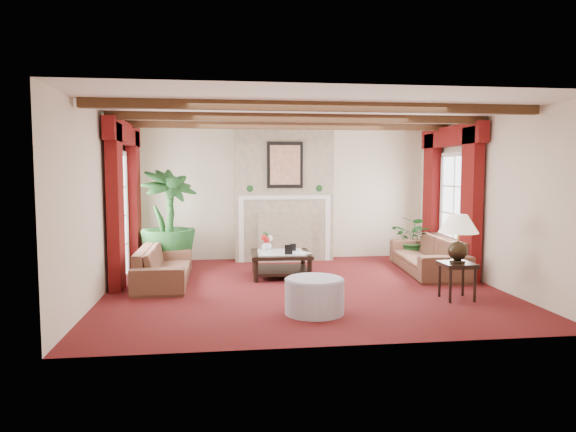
{
  "coord_description": "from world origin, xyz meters",
  "views": [
    {
      "loc": [
        -1.23,
        -7.87,
        1.83
      ],
      "look_at": [
        -0.18,
        0.4,
        1.1
      ],
      "focal_mm": 32.0,
      "sensor_mm": 36.0,
      "label": 1
    }
  ],
  "objects": [
    {
      "name": "table_lamp",
      "position": [
        2.07,
        -1.03,
        0.88
      ],
      "size": [
        0.56,
        0.56,
        0.71
      ],
      "primitive_type": null,
      "color": "black",
      "rests_on": "side_table"
    },
    {
      "name": "french_door_right",
      "position": [
        2.97,
        1.0,
        2.13
      ],
      "size": [
        0.1,
        1.1,
        2.16
      ],
      "primitive_type": null,
      "color": "white",
      "rests_on": "ground"
    },
    {
      "name": "sofa_left",
      "position": [
        -2.2,
        0.56,
        0.4
      ],
      "size": [
        2.03,
        0.63,
        0.79
      ],
      "primitive_type": "imported",
      "rotation": [
        0.0,
        0.0,
        1.58
      ],
      "color": "black",
      "rests_on": "ground"
    },
    {
      "name": "curtains_right",
      "position": [
        2.86,
        1.0,
        2.55
      ],
      "size": [
        0.2,
        2.4,
        2.55
      ],
      "primitive_type": null,
      "color": "#510C0A",
      "rests_on": "ground"
    },
    {
      "name": "book",
      "position": [
        0.02,
        0.67,
        0.55
      ],
      "size": [
        0.21,
        0.19,
        0.27
      ],
      "primitive_type": "imported",
      "rotation": [
        0.0,
        0.0,
        0.5
      ],
      "color": "black",
      "rests_on": "coffee_table"
    },
    {
      "name": "side_table",
      "position": [
        2.07,
        -1.03,
        0.27
      ],
      "size": [
        0.46,
        0.46,
        0.53
      ],
      "primitive_type": null,
      "rotation": [
        0.0,
        0.0,
        -0.03
      ],
      "color": "black",
      "rests_on": "ground"
    },
    {
      "name": "photo_frame_a",
      "position": [
        -0.15,
        0.6,
        0.51
      ],
      "size": [
        0.13,
        0.04,
        0.18
      ],
      "primitive_type": null,
      "rotation": [
        0.0,
        0.0,
        -0.11
      ],
      "color": "black",
      "rests_on": "coffee_table"
    },
    {
      "name": "left_wall",
      "position": [
        -3.0,
        0.0,
        1.35
      ],
      "size": [
        0.02,
        5.5,
        2.7
      ],
      "primitive_type": "cube",
      "color": "beige",
      "rests_on": "ground"
    },
    {
      "name": "right_wall",
      "position": [
        3.0,
        0.0,
        1.35
      ],
      "size": [
        0.02,
        5.5,
        2.7
      ],
      "primitive_type": "cube",
      "color": "beige",
      "rests_on": "ground"
    },
    {
      "name": "ceiling",
      "position": [
        0.0,
        0.0,
        2.7
      ],
      "size": [
        6.0,
        6.0,
        0.0
      ],
      "primitive_type": "plane",
      "rotation": [
        3.14,
        0.0,
        0.0
      ],
      "color": "white",
      "rests_on": "floor"
    },
    {
      "name": "photo_frame_b",
      "position": [
        -0.02,
        0.97,
        0.49
      ],
      "size": [
        0.11,
        0.04,
        0.14
      ],
      "primitive_type": null,
      "rotation": [
        0.0,
        0.0,
        -0.15
      ],
      "color": "black",
      "rests_on": "coffee_table"
    },
    {
      "name": "curtains_left",
      "position": [
        -2.86,
        1.0,
        2.55
      ],
      "size": [
        0.2,
        2.4,
        2.55
      ],
      "primitive_type": null,
      "color": "#510C0A",
      "rests_on": "ground"
    },
    {
      "name": "potted_palm",
      "position": [
        -2.25,
        1.77,
        0.52
      ],
      "size": [
        2.78,
        2.83,
        1.04
      ],
      "primitive_type": "imported",
      "rotation": [
        0.0,
        0.0,
        0.6
      ],
      "color": "black",
      "rests_on": "ground"
    },
    {
      "name": "ottoman",
      "position": [
        -0.08,
        -1.49,
        0.22
      ],
      "size": [
        0.77,
        0.77,
        0.45
      ],
      "primitive_type": "cylinder",
      "color": "#A09CB1",
      "rests_on": "ground"
    },
    {
      "name": "fireplace",
      "position": [
        0.0,
        2.55,
        2.7
      ],
      "size": [
        2.0,
        0.52,
        2.7
      ],
      "primitive_type": null,
      "color": "tan",
      "rests_on": "ground"
    },
    {
      "name": "back_wall",
      "position": [
        0.0,
        2.75,
        1.35
      ],
      "size": [
        6.0,
        0.02,
        2.7
      ],
      "primitive_type": "cube",
      "color": "beige",
      "rests_on": "ground"
    },
    {
      "name": "coffee_table",
      "position": [
        -0.25,
        0.89,
        0.21
      ],
      "size": [
        1.06,
        1.06,
        0.42
      ],
      "primitive_type": null,
      "rotation": [
        0.0,
        0.0,
        -0.04
      ],
      "color": "black",
      "rests_on": "ground"
    },
    {
      "name": "small_plant",
      "position": [
        2.55,
        1.92,
        0.36
      ],
      "size": [
        1.72,
        1.72,
        0.72
      ],
      "primitive_type": "imported",
      "rotation": [
        0.0,
        0.0,
        -0.94
      ],
      "color": "black",
      "rests_on": "ground"
    },
    {
      "name": "ceiling_beams",
      "position": [
        0.0,
        0.0,
        2.64
      ],
      "size": [
        6.0,
        3.0,
        0.12
      ],
      "primitive_type": null,
      "color": "#382312",
      "rests_on": "ceiling"
    },
    {
      "name": "french_door_left",
      "position": [
        -2.97,
        1.0,
        2.13
      ],
      "size": [
        0.1,
        1.1,
        2.16
      ],
      "primitive_type": null,
      "color": "white",
      "rests_on": "ground"
    },
    {
      "name": "sofa_right",
      "position": [
        2.43,
        0.93,
        0.44
      ],
      "size": [
        2.36,
        1.07,
        0.87
      ],
      "primitive_type": "imported",
      "rotation": [
        0.0,
        0.0,
        -1.67
      ],
      "color": "black",
      "rests_on": "ground"
    },
    {
      "name": "floor",
      "position": [
        0.0,
        0.0,
        0.0
      ],
      "size": [
        6.0,
        6.0,
        0.0
      ],
      "primitive_type": "plane",
      "color": "#4E0E14",
      "rests_on": "ground"
    },
    {
      "name": "flower_vase",
      "position": [
        -0.47,
        1.18,
        0.51
      ],
      "size": [
        0.25,
        0.26,
        0.18
      ],
      "primitive_type": "imported",
      "rotation": [
        0.0,
        0.0,
        -0.2
      ],
      "color": "silver",
      "rests_on": "coffee_table"
    }
  ]
}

